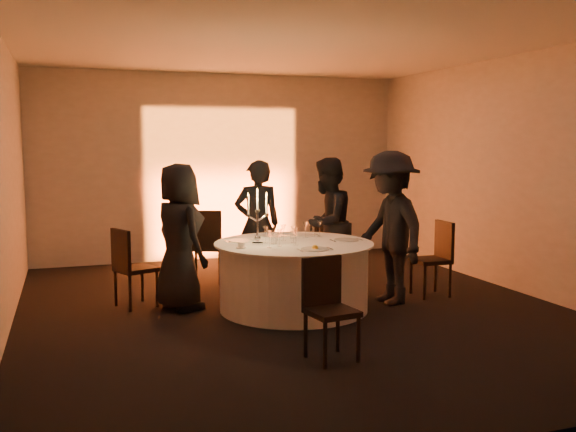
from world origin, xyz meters
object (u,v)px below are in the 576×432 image
object	(u,v)px
chair_left	(130,263)
guest_right	(390,228)
guest_back_left	(257,224)
coffee_cup	(241,245)
banquet_table	(294,276)
guest_back_right	(327,224)
chair_back_right	(318,246)
chair_back_left	(206,242)
candelabra	(257,225)
chair_right	(436,254)
chair_front	(328,302)
guest_left	(179,237)

from	to	relation	value
chair_left	guest_right	xyz separation A→B (m)	(2.92, -0.77, 0.38)
guest_back_left	coffee_cup	bearing A→B (deg)	70.23
banquet_table	guest_back_right	bearing A→B (deg)	48.48
chair_left	guest_back_right	world-z (taller)	guest_back_right
guest_back_right	guest_right	world-z (taller)	guest_right
chair_back_right	chair_back_left	bearing A→B (deg)	-45.09
chair_left	candelabra	xyz separation A→B (m)	(1.33, -0.67, 0.47)
chair_right	guest_right	world-z (taller)	guest_right
guest_right	chair_back_left	bearing A→B (deg)	-138.00
chair_back_right	candelabra	xyz separation A→B (m)	(-1.23, -1.25, 0.50)
banquet_table	coffee_cup	bearing A→B (deg)	-164.36
banquet_table	chair_back_left	size ratio (longest dim) A/B	1.80
chair_right	guest_back_right	world-z (taller)	guest_back_right
banquet_table	chair_front	xyz separation A→B (m)	(-0.28, -1.66, 0.11)
chair_left	coffee_cup	size ratio (longest dim) A/B	8.35
chair_front	guest_left	world-z (taller)	guest_left
coffee_cup	banquet_table	bearing A→B (deg)	15.64
guest_back_left	chair_back_right	bearing A→B (deg)	-174.90
chair_front	guest_back_right	size ratio (longest dim) A/B	0.52
chair_left	guest_left	distance (m)	0.66
chair_front	chair_back_right	bearing A→B (deg)	61.05
chair_left	guest_back_right	distance (m)	2.54
chair_back_left	chair_back_right	world-z (taller)	chair_back_left
candelabra	coffee_cup	bearing A→B (deg)	-140.49
chair_left	guest_left	world-z (taller)	guest_left
banquet_table	guest_right	distance (m)	1.28
chair_front	guest_back_left	distance (m)	2.92
guest_back_left	guest_right	distance (m)	1.81
chair_right	guest_left	distance (m)	3.16
chair_back_right	candelabra	size ratio (longest dim) A/B	1.39
banquet_table	candelabra	bearing A→B (deg)	178.33
coffee_cup	guest_back_left	bearing A→B (deg)	67.21
chair_right	guest_back_left	distance (m)	2.31
coffee_cup	candelabra	bearing A→B (deg)	39.51
banquet_table	guest_left	xyz separation A→B (m)	(-1.22, 0.45, 0.45)
chair_left	chair_back_right	distance (m)	2.63
chair_left	chair_right	distance (m)	3.70
guest_back_left	coffee_cup	size ratio (longest dim) A/B	15.17
chair_back_left	guest_back_left	xyz separation A→B (m)	(0.59, -0.42, 0.27)
banquet_table	chair_back_right	bearing A→B (deg)	57.52
banquet_table	candelabra	distance (m)	0.74
chair_front	candelabra	bearing A→B (deg)	86.36
guest_right	guest_back_right	bearing A→B (deg)	-160.89
coffee_cup	candelabra	world-z (taller)	candelabra
chair_back_left	chair_front	bearing A→B (deg)	116.45
chair_back_right	guest_back_right	size ratio (longest dim) A/B	0.51
guest_back_left	guest_right	xyz separation A→B (m)	(1.24, -1.32, 0.07)
chair_left	candelabra	world-z (taller)	candelabra
chair_left	chair_back_left	distance (m)	1.47
chair_back_left	guest_right	size ratio (longest dim) A/B	0.56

